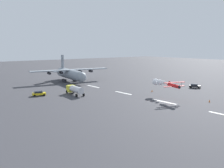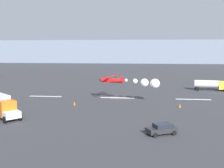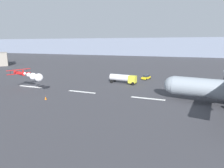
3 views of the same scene
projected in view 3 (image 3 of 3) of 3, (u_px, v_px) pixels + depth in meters
ground_plane at (30, 87)px, 56.71m from camera, size 440.00×440.00×0.00m
runway_stripe_3 at (30, 87)px, 56.71m from camera, size 8.00×0.90×0.01m
runway_stripe_4 at (82, 92)px, 50.60m from camera, size 8.00×0.90×0.01m
runway_stripe_5 at (148, 98)px, 44.50m from camera, size 8.00×0.90×0.01m
mountain_ridge_distant at (142, 47)px, 199.59m from camera, size 396.00×16.00×18.26m
stunt_biplane_red at (30, 76)px, 49.97m from camera, size 13.89×7.26×2.26m
fuel_tanker_truck at (123, 78)px, 60.83m from camera, size 8.83×3.47×2.90m
airport_staff_sedan at (146, 77)px, 68.01m from camera, size 2.90×4.43×1.52m
traffic_cone_far at (46, 98)px, 43.52m from camera, size 0.44×0.44×0.75m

